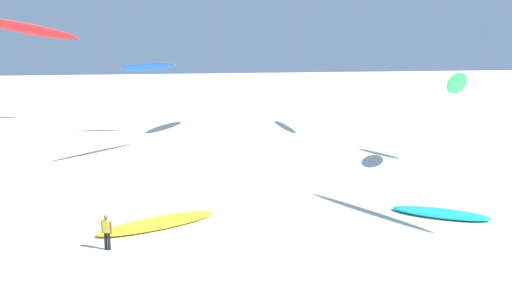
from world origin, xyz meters
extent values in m
ellipsoid|color=green|center=(18.06, 30.58, 6.23)|extent=(4.09, 4.26, 1.91)
ellipsoid|color=#19B2B7|center=(18.06, 30.58, 6.26)|extent=(3.54, 3.90, 1.43)
cylinder|color=#4C4C51|center=(18.15, 26.34, 3.08)|extent=(0.20, 8.48, 6.17)
cylinder|color=#4C4C51|center=(25.02, 38.36, 9.25)|extent=(0.12, 7.73, 18.50)
cylinder|color=#4C4C51|center=(1.00, 32.79, 6.52)|extent=(1.49, 3.58, 13.05)
cylinder|color=#4C4C51|center=(-7.52, 52.35, 10.70)|extent=(2.13, 5.07, 21.41)
ellipsoid|color=blue|center=(-3.88, 49.14, 6.69)|extent=(5.41, 1.69, 1.35)
ellipsoid|color=white|center=(-3.88, 49.14, 6.72)|extent=(5.41, 0.91, 0.77)
cylinder|color=#4C4C51|center=(-4.72, 44.59, 3.32)|extent=(1.71, 9.12, 6.64)
cylinder|color=#4C4C51|center=(9.65, 44.33, 8.05)|extent=(1.16, 2.31, 16.10)
ellipsoid|color=red|center=(-13.61, 44.81, 10.16)|extent=(7.93, 5.62, 2.60)
ellipsoid|color=blue|center=(-13.61, 44.81, 10.19)|extent=(7.64, 5.23, 2.01)
cylinder|color=#4C4C51|center=(-12.55, 41.70, 5.04)|extent=(2.13, 6.23, 10.09)
ellipsoid|color=#19B2B7|center=(11.52, 20.45, 0.14)|extent=(5.13, 4.19, 0.28)
ellipsoid|color=#EA5193|center=(11.52, 20.45, 0.16)|extent=(2.68, 2.45, 0.17)
ellipsoid|color=yellow|center=(-3.34, 21.65, 0.15)|extent=(6.49, 4.20, 0.30)
ellipsoid|color=#EA5193|center=(-3.34, 21.65, 0.17)|extent=(3.21, 2.54, 0.18)
cylinder|color=black|center=(-5.66, 18.86, 0.41)|extent=(0.14, 0.14, 0.82)
cylinder|color=black|center=(-5.51, 18.79, 0.41)|extent=(0.14, 0.14, 0.82)
cube|color=yellow|center=(-5.59, 18.83, 1.10)|extent=(0.36, 0.30, 0.56)
cylinder|color=brown|center=(-5.78, 18.91, 1.06)|extent=(0.09, 0.09, 0.56)
cylinder|color=brown|center=(-5.39, 18.74, 1.06)|extent=(0.09, 0.09, 0.56)
sphere|color=brown|center=(-5.59, 18.83, 1.51)|extent=(0.21, 0.21, 0.21)
camera|label=1|loc=(-3.22, -4.61, 9.18)|focal=37.57mm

